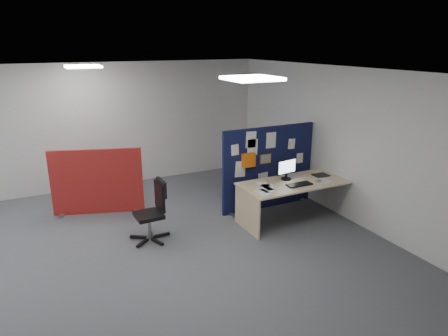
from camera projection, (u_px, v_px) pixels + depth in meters
name	position (u px, v px, depth m)	size (l,w,h in m)	color
floor	(91.00, 270.00, 5.66)	(9.00, 9.00, 0.00)	#56585E
ceiling	(68.00, 76.00, 4.85)	(9.00, 7.00, 0.02)	white
wall_back	(58.00, 130.00, 8.25)	(9.00, 0.02, 2.70)	silver
wall_right	(343.00, 144.00, 7.15)	(0.02, 7.00, 2.70)	silver
ceiling_lights	(89.00, 74.00, 5.57)	(4.10, 4.10, 0.04)	white
navy_divider	(268.00, 168.00, 7.60)	(1.94, 0.30, 1.60)	#0D1532
main_desk	(293.00, 190.00, 7.14)	(1.99, 0.89, 0.73)	beige
monitor_main	(287.00, 168.00, 7.12)	(0.43, 0.18, 0.38)	black
keyboard	(299.00, 184.00, 6.89)	(0.45, 0.18, 0.03)	black
mouse	(318.00, 181.00, 7.06)	(0.10, 0.06, 0.03)	gray
paper_tray	(321.00, 175.00, 7.39)	(0.28, 0.22, 0.01)	black
red_divider	(97.00, 182.00, 7.38)	(1.60, 0.55, 1.24)	maroon
office_chair	(154.00, 207.00, 6.41)	(0.63, 0.66, 0.99)	black
desk_papers	(280.00, 185.00, 6.92)	(1.51, 0.82, 0.00)	white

